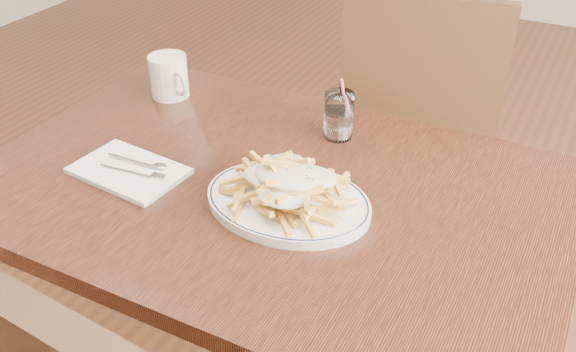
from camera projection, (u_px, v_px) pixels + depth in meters
The scene contains 8 objects.
table at pixel (269, 213), 1.35m from camera, with size 1.20×0.80×0.75m.
chair_far at pixel (419, 121), 1.95m from camera, with size 0.51×0.51×0.97m.
fries_plate at pixel (288, 201), 1.24m from camera, with size 0.35×0.31×0.02m.
loaded_fries at pixel (288, 180), 1.21m from camera, with size 0.30×0.27×0.07m.
napkin at pixel (129, 171), 1.34m from camera, with size 0.23×0.15×0.01m, color white.
cutlery at pixel (130, 166), 1.34m from camera, with size 0.17×0.07×0.01m.
water_glass at pixel (339, 118), 1.45m from camera, with size 0.07×0.07×0.15m.
coffee_mug at pixel (169, 76), 1.62m from camera, with size 0.13×0.10×0.11m.
Camera 1 is at (0.54, -0.95, 1.48)m, focal length 40.00 mm.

